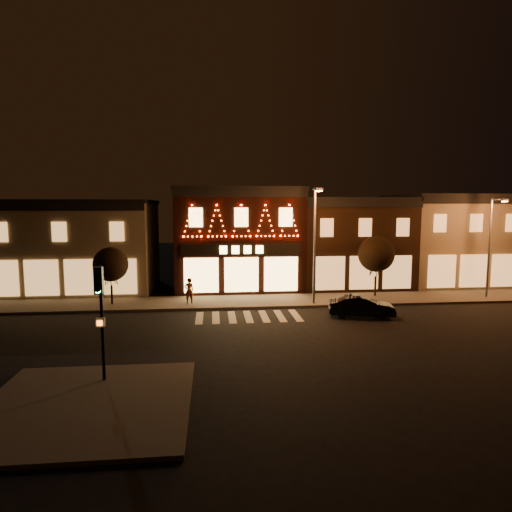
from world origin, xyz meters
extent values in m
plane|color=black|center=(0.00, 0.00, 0.00)|extent=(120.00, 120.00, 0.00)
cube|color=#47423D|center=(2.00, 8.00, 0.07)|extent=(44.00, 4.00, 0.15)
cube|color=#47423D|center=(-6.50, -7.50, 0.07)|extent=(7.00, 7.00, 0.15)
cube|color=#726351|center=(-13.00, 14.00, 3.50)|extent=(12.00, 8.00, 7.00)
cube|color=black|center=(-13.00, 14.00, 7.15)|extent=(12.20, 8.20, 0.30)
cube|color=black|center=(-13.00, 9.95, 6.75)|extent=(12.00, 0.25, 0.50)
cube|color=black|center=(0.00, 14.00, 4.00)|extent=(10.00, 8.00, 8.00)
cube|color=black|center=(0.00, 14.00, 8.15)|extent=(10.20, 8.20, 0.30)
cube|color=black|center=(0.00, 9.95, 7.75)|extent=(10.00, 0.25, 0.50)
cube|color=black|center=(0.00, 9.90, 3.60)|extent=(9.00, 0.15, 0.90)
cube|color=#FFD87F|center=(0.00, 9.80, 3.60)|extent=(3.40, 0.08, 0.60)
cube|color=#342012|center=(9.50, 14.00, 3.60)|extent=(9.00, 8.00, 7.20)
cube|color=black|center=(9.50, 14.00, 7.35)|extent=(9.20, 8.20, 0.30)
cube|color=black|center=(9.50, 9.95, 6.95)|extent=(9.00, 0.25, 0.50)
cube|color=#726351|center=(18.50, 14.00, 3.75)|extent=(9.00, 8.00, 7.50)
cube|color=black|center=(18.50, 14.00, 7.65)|extent=(9.20, 8.20, 0.30)
cube|color=black|center=(18.50, 9.95, 7.25)|extent=(9.00, 0.25, 0.50)
cylinder|color=black|center=(-6.38, -5.52, 2.37)|extent=(0.12, 0.12, 4.44)
cube|color=black|center=(-6.39, -5.74, 4.06)|extent=(0.32, 0.30, 1.01)
cylinder|color=#19FF72|center=(-6.39, -5.89, 3.72)|extent=(0.21, 0.06, 0.21)
cube|color=beige|center=(-6.39, -5.72, 2.47)|extent=(0.32, 0.22, 0.33)
cylinder|color=#59595E|center=(4.75, 6.60, 4.09)|extent=(0.16, 0.16, 7.88)
cylinder|color=#59595E|center=(4.68, 5.82, 7.93)|extent=(0.25, 1.58, 0.10)
cube|color=#59595E|center=(4.60, 5.03, 7.88)|extent=(0.52, 0.32, 0.18)
cube|color=orange|center=(4.60, 5.03, 7.77)|extent=(0.39, 0.23, 0.05)
cylinder|color=#59595E|center=(18.00, 7.47, 3.76)|extent=(0.14, 0.14, 7.22)
cylinder|color=#59595E|center=(17.97, 6.75, 7.28)|extent=(0.16, 1.45, 0.09)
cube|color=#59595E|center=(17.93, 6.03, 7.24)|extent=(0.46, 0.28, 0.16)
cube|color=orange|center=(17.93, 6.03, 7.14)|extent=(0.35, 0.20, 0.05)
cylinder|color=black|center=(-9.03, 7.80, 0.79)|extent=(0.15, 0.15, 1.28)
sphere|color=black|center=(-9.03, 7.80, 2.89)|extent=(2.34, 2.34, 2.34)
cylinder|color=black|center=(9.95, 8.71, 0.88)|extent=(0.16, 0.16, 1.47)
sphere|color=black|center=(9.95, 8.71, 3.29)|extent=(2.68, 2.68, 2.68)
imported|color=black|center=(6.98, 3.30, 0.66)|extent=(4.20, 2.23, 1.32)
imported|color=gray|center=(-3.78, 7.51, 1.03)|extent=(0.74, 0.59, 1.77)
camera|label=1|loc=(-2.19, -22.04, 6.79)|focal=30.30mm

